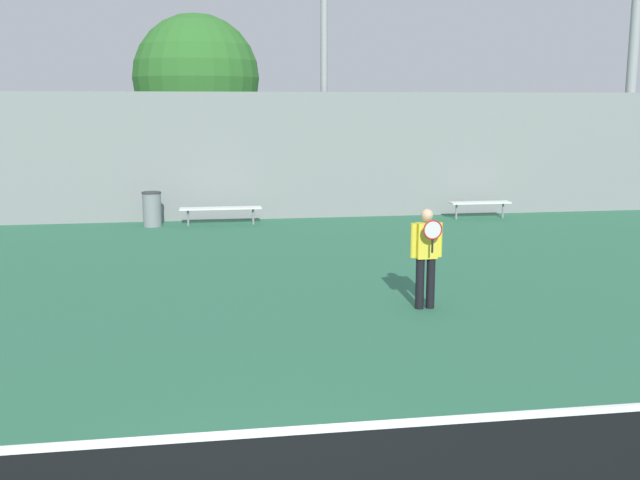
# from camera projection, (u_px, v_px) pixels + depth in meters

# --- Properties ---
(tennis_player) EXTENTS (0.53, 0.41, 1.63)m
(tennis_player) POSITION_uv_depth(u_px,v_px,m) (426.00, 253.00, 11.97)
(tennis_player) COLOR black
(tennis_player) RESTS_ON ground_plane
(bench_courtside_near) EXTENTS (2.20, 0.40, 0.49)m
(bench_courtside_near) POSITION_uv_depth(u_px,v_px,m) (221.00, 209.00, 20.28)
(bench_courtside_near) COLOR white
(bench_courtside_near) RESTS_ON ground_plane
(bench_courtside_far) EXTENTS (1.75, 0.40, 0.49)m
(bench_courtside_far) POSITION_uv_depth(u_px,v_px,m) (480.00, 203.00, 21.42)
(bench_courtside_far) COLOR white
(bench_courtside_far) RESTS_ON ground_plane
(light_pole_far_right) EXTENTS (0.90, 0.60, 8.91)m
(light_pole_far_right) POSITION_uv_depth(u_px,v_px,m) (634.00, 45.00, 22.49)
(light_pole_far_right) COLOR #939399
(light_pole_far_right) RESTS_ON ground_plane
(trash_bin) EXTENTS (0.52, 0.52, 0.93)m
(trash_bin) POSITION_uv_depth(u_px,v_px,m) (152.00, 209.00, 20.09)
(trash_bin) COLOR gray
(trash_bin) RESTS_ON ground_plane
(back_fence) EXTENTS (30.41, 0.06, 3.58)m
(back_fence) POSITION_uv_depth(u_px,v_px,m) (217.00, 157.00, 20.94)
(back_fence) COLOR gray
(back_fence) RESTS_ON ground_plane
(tree_green_tall) EXTENTS (4.24, 4.24, 6.23)m
(tree_green_tall) POSITION_uv_depth(u_px,v_px,m) (196.00, 79.00, 25.26)
(tree_green_tall) COLOR brown
(tree_green_tall) RESTS_ON ground_plane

